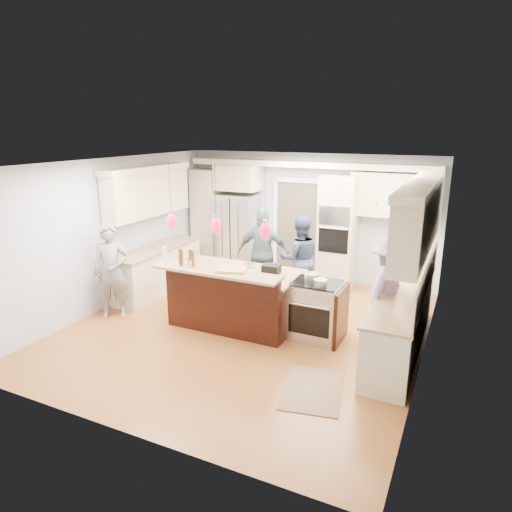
{
  "coord_description": "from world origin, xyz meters",
  "views": [
    {
      "loc": [
        3.13,
        -6.25,
        3.22
      ],
      "look_at": [
        0.0,
        0.35,
        1.15
      ],
      "focal_mm": 32.0,
      "sensor_mm": 36.0,
      "label": 1
    }
  ],
  "objects": [
    {
      "name": "pendant_lights",
      "position": [
        -0.25,
        -0.51,
        1.8
      ],
      "size": [
        1.75,
        0.15,
        1.03
      ],
      "color": "black",
      "rests_on": "ground"
    },
    {
      "name": "room_shell",
      "position": [
        0.0,
        0.0,
        1.82
      ],
      "size": [
        5.54,
        6.04,
        2.72
      ],
      "color": "#B2BCC6",
      "rests_on": "ground"
    },
    {
      "name": "floor_rug",
      "position": [
        1.59,
        -1.32,
        0.01
      ],
      "size": [
        0.92,
        1.19,
        0.01
      ],
      "primitive_type": "cube",
      "rotation": [
        0.0,
        0.0,
        0.2
      ],
      "color": "olive",
      "rests_on": "ground"
    },
    {
      "name": "island_range",
      "position": [
        1.16,
        0.15,
        0.46
      ],
      "size": [
        0.82,
        0.71,
        0.92
      ],
      "color": "#B7B7BC",
      "rests_on": "ground"
    },
    {
      "name": "back_upper_cabinets",
      "position": [
        -0.75,
        2.76,
        1.67
      ],
      "size": [
        5.3,
        0.61,
        2.54
      ],
      "color": "beige",
      "rests_on": "ground"
    },
    {
      "name": "refrigerator",
      "position": [
        -1.55,
        2.64,
        0.9
      ],
      "size": [
        0.9,
        0.7,
        1.8
      ],
      "primitive_type": "cube",
      "color": "#B7B7BC",
      "rests_on": "ground"
    },
    {
      "name": "oven_column",
      "position": [
        0.75,
        2.67,
        1.15
      ],
      "size": [
        0.72,
        0.69,
        2.3
      ],
      "color": "beige",
      "rests_on": "ground"
    },
    {
      "name": "beer_bottle_a",
      "position": [
        -0.88,
        -0.55,
        1.25
      ],
      "size": [
        0.07,
        0.07,
        0.27
      ],
      "primitive_type": "cylinder",
      "rotation": [
        0.0,
        0.0,
        0.06
      ],
      "color": "#482D0C",
      "rests_on": "kitchen_island"
    },
    {
      "name": "beer_bottle_c",
      "position": [
        -0.71,
        -0.48,
        1.23
      ],
      "size": [
        0.06,
        0.06,
        0.22
      ],
      "primitive_type": "cylinder",
      "rotation": [
        0.0,
        0.0,
        0.16
      ],
      "color": "#482D0C",
      "rests_on": "kitchen_island"
    },
    {
      "name": "right_counter_run",
      "position": [
        2.44,
        0.3,
        1.06
      ],
      "size": [
        0.64,
        3.1,
        2.51
      ],
      "color": "beige",
      "rests_on": "ground"
    },
    {
      "name": "person_far_right",
      "position": [
        -0.37,
        1.47,
        0.88
      ],
      "size": [
        1.09,
        0.61,
        1.75
      ],
      "primitive_type": "imported",
      "rotation": [
        0.0,
        0.0,
        3.33
      ],
      "color": "slate",
      "rests_on": "ground"
    },
    {
      "name": "person_range_side",
      "position": [
        2.25,
        0.17,
        0.88
      ],
      "size": [
        0.92,
        1.27,
        1.76
      ],
      "primitive_type": "imported",
      "rotation": [
        0.0,
        0.0,
        1.32
      ],
      "color": "gray",
      "rests_on": "ground"
    },
    {
      "name": "ground_plane",
      "position": [
        0.0,
        0.0,
        0.0
      ],
      "size": [
        6.0,
        6.0,
        0.0
      ],
      "primitive_type": "plane",
      "color": "#A5642D",
      "rests_on": "ground"
    },
    {
      "name": "person_bar_end",
      "position": [
        -2.3,
        -0.59,
        0.83
      ],
      "size": [
        0.73,
        0.67,
        1.67
      ],
      "primitive_type": "imported",
      "rotation": [
        0.0,
        0.0,
        0.58
      ],
      "color": "slate",
      "rests_on": "ground"
    },
    {
      "name": "pot_small",
      "position": [
        1.23,
        0.01,
        0.97
      ],
      "size": [
        0.21,
        0.21,
        0.11
      ],
      "primitive_type": "cylinder",
      "color": "#B7B7BC",
      "rests_on": "island_range"
    },
    {
      "name": "drink_can",
      "position": [
        -0.68,
        -0.62,
        1.19
      ],
      "size": [
        0.09,
        0.09,
        0.13
      ],
      "primitive_type": "cylinder",
      "rotation": [
        0.0,
        0.0,
        -0.42
      ],
      "color": "#B7B7BC",
      "rests_on": "kitchen_island"
    },
    {
      "name": "beer_bottle_b",
      "position": [
        -0.69,
        -0.55,
        1.26
      ],
      "size": [
        0.09,
        0.09,
        0.27
      ],
      "primitive_type": "cylinder",
      "rotation": [
        0.0,
        0.0,
        -0.42
      ],
      "color": "#482D0C",
      "rests_on": "kitchen_island"
    },
    {
      "name": "cutting_board",
      "position": [
        -0.04,
        -0.47,
        1.14
      ],
      "size": [
        0.51,
        0.43,
        0.03
      ],
      "primitive_type": "cube",
      "rotation": [
        0.0,
        0.0,
        0.28
      ],
      "color": "tan",
      "rests_on": "kitchen_island"
    },
    {
      "name": "person_far_left",
      "position": [
        0.33,
        1.6,
        0.81
      ],
      "size": [
        0.98,
        0.91,
        1.63
      ],
      "primitive_type": "imported",
      "rotation": [
        0.0,
        0.0,
        3.61
      ],
      "color": "#2A3753",
      "rests_on": "ground"
    },
    {
      "name": "water_bottle",
      "position": [
        -1.15,
        -0.59,
        1.26
      ],
      "size": [
        0.08,
        0.08,
        0.28
      ],
      "primitive_type": "cylinder",
      "rotation": [
        0.0,
        0.0,
        0.16
      ],
      "color": "silver",
      "rests_on": "kitchen_island"
    },
    {
      "name": "left_cabinets",
      "position": [
        -2.44,
        0.8,
        1.06
      ],
      "size": [
        0.64,
        2.3,
        2.51
      ],
      "color": "beige",
      "rests_on": "ground"
    },
    {
      "name": "kitchen_island",
      "position": [
        -0.25,
        0.07,
        0.48
      ],
      "size": [
        2.1,
        1.46,
        1.12
      ],
      "color": "black",
      "rests_on": "ground"
    },
    {
      "name": "pot_large",
      "position": [
        1.05,
        0.15,
        0.99
      ],
      "size": [
        0.23,
        0.23,
        0.13
      ],
      "primitive_type": "cylinder",
      "color": "#B7B7BC",
      "rests_on": "island_range"
    }
  ]
}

